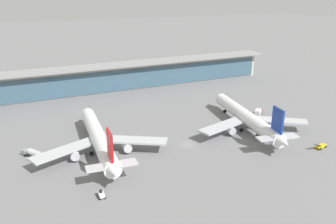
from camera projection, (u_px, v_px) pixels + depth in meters
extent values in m
plane|color=slate|center=(188.00, 144.00, 125.51)|extent=(1200.00, 1200.00, 0.00)
cylinder|color=white|center=(98.00, 137.00, 119.09)|extent=(10.15, 50.52, 5.30)
cone|color=white|center=(87.00, 113.00, 143.22)|extent=(5.63, 5.25, 5.19)
cone|color=white|center=(115.00, 172.00, 95.02)|extent=(5.31, 6.26, 4.77)
cube|color=black|center=(88.00, 113.00, 140.23)|extent=(4.17, 2.57, 0.64)
cube|color=#B7BABF|center=(65.00, 150.00, 111.58)|extent=(23.44, 13.45, 0.64)
cube|color=#B7BABF|center=(134.00, 140.00, 119.04)|extent=(22.52, 16.94, 0.64)
cylinder|color=silver|center=(75.00, 155.00, 112.60)|extent=(3.28, 4.10, 2.92)
cylinder|color=silver|center=(127.00, 147.00, 118.28)|extent=(3.28, 4.10, 2.92)
cube|color=red|center=(110.00, 145.00, 97.04)|extent=(1.26, 6.43, 8.22)
cube|color=#B7BABF|center=(112.00, 165.00, 98.19)|extent=(14.94, 5.42, 0.46)
cylinder|color=black|center=(92.00, 153.00, 117.15)|extent=(1.22, 1.38, 1.28)
cylinder|color=black|center=(109.00, 151.00, 119.06)|extent=(1.22, 1.38, 1.28)
cylinder|color=black|center=(91.00, 129.00, 138.34)|extent=(1.22, 1.38, 1.28)
cylinder|color=white|center=(246.00, 117.00, 138.64)|extent=(14.90, 50.32, 5.30)
cone|color=white|center=(219.00, 98.00, 163.52)|extent=(6.02, 5.68, 5.19)
cone|color=white|center=(283.00, 142.00, 113.82)|extent=(5.80, 6.64, 4.77)
cube|color=black|center=(222.00, 98.00, 160.44)|extent=(4.32, 2.92, 0.64)
cube|color=#B7BABF|center=(224.00, 126.00, 131.99)|extent=(23.57, 11.51, 0.64)
cube|color=#B7BABF|center=(277.00, 120.00, 137.46)|extent=(21.74, 18.45, 0.64)
cylinder|color=silver|center=(231.00, 130.00, 132.76)|extent=(3.61, 4.33, 2.92)
cylinder|color=silver|center=(271.00, 126.00, 136.92)|extent=(3.61, 4.33, 2.92)
cube|color=#193899|center=(278.00, 120.00, 115.97)|extent=(1.86, 6.40, 8.22)
cube|color=#B7BABF|center=(277.00, 137.00, 117.10)|extent=(15.12, 6.77, 0.46)
cylinder|color=black|center=(241.00, 130.00, 136.88)|extent=(1.32, 1.47, 1.28)
cylinder|color=black|center=(255.00, 129.00, 138.28)|extent=(1.32, 1.47, 1.28)
cylinder|color=black|center=(225.00, 111.00, 158.44)|extent=(1.32, 1.47, 1.28)
cube|color=olive|center=(259.00, 136.00, 130.97)|extent=(2.81, 3.16, 0.90)
cube|color=black|center=(259.00, 133.00, 130.99)|extent=(0.97, 0.97, 0.70)
cylinder|color=black|center=(261.00, 138.00, 130.11)|extent=(0.73, 0.90, 0.90)
cylinder|color=black|center=(257.00, 138.00, 130.30)|extent=(0.73, 0.90, 0.90)
cylinder|color=black|center=(260.00, 136.00, 131.94)|extent=(0.73, 0.90, 0.90)
cylinder|color=black|center=(256.00, 136.00, 132.13)|extent=(0.73, 0.90, 0.90)
cube|color=#B21E1E|center=(260.00, 111.00, 156.76)|extent=(2.85, 2.92, 1.50)
cube|color=black|center=(260.00, 110.00, 157.34)|extent=(1.40, 1.68, 0.70)
cube|color=silver|center=(258.00, 112.00, 153.03)|extent=(5.02, 4.69, 2.50)
cylinder|color=black|center=(257.00, 113.00, 156.74)|extent=(0.87, 0.79, 0.90)
cylinder|color=black|center=(262.00, 114.00, 155.90)|extent=(0.87, 0.79, 0.90)
cylinder|color=black|center=(255.00, 116.00, 152.63)|extent=(0.87, 0.79, 0.90)
cylinder|color=black|center=(259.00, 117.00, 151.79)|extent=(0.87, 0.79, 0.90)
cube|color=gray|center=(26.00, 152.00, 117.13)|extent=(3.09, 2.96, 1.50)
cylinder|color=silver|center=(35.00, 153.00, 114.47)|extent=(4.73, 5.87, 2.10)
cylinder|color=black|center=(25.00, 156.00, 116.02)|extent=(0.71, 0.91, 0.90)
cylinder|color=black|center=(31.00, 153.00, 117.78)|extent=(0.71, 0.91, 0.90)
cylinder|color=black|center=(36.00, 160.00, 113.13)|extent=(0.71, 0.91, 0.90)
cylinder|color=black|center=(42.00, 157.00, 114.89)|extent=(0.71, 0.91, 0.90)
cube|color=silver|center=(101.00, 194.00, 93.02)|extent=(1.54, 2.82, 0.90)
cube|color=black|center=(101.00, 191.00, 93.01)|extent=(0.71, 0.71, 0.70)
cylinder|color=black|center=(105.00, 197.00, 92.61)|extent=(0.29, 0.90, 0.90)
cylinder|color=black|center=(100.00, 198.00, 92.04)|extent=(0.29, 0.90, 0.90)
cylinder|color=black|center=(103.00, 193.00, 94.29)|extent=(0.29, 0.90, 0.90)
cylinder|color=black|center=(98.00, 195.00, 93.72)|extent=(0.29, 0.90, 0.90)
cube|color=yellow|center=(321.00, 146.00, 122.42)|extent=(5.06, 2.69, 0.60)
cube|color=black|center=(318.00, 145.00, 120.69)|extent=(4.05, 1.64, 1.72)
cylinder|color=black|center=(320.00, 149.00, 120.94)|extent=(0.94, 0.45, 0.90)
cylinder|color=black|center=(316.00, 147.00, 122.19)|extent=(0.94, 0.45, 0.90)
cylinder|color=black|center=(326.00, 146.00, 122.84)|extent=(0.94, 0.45, 0.90)
cylinder|color=black|center=(321.00, 145.00, 124.09)|extent=(0.94, 0.45, 0.90)
cube|color=beige|center=(117.00, 78.00, 192.76)|extent=(184.70, 8.00, 14.00)
cube|color=#3D5B70|center=(119.00, 81.00, 189.33)|extent=(181.01, 0.50, 11.20)
cube|color=gray|center=(117.00, 65.00, 188.55)|extent=(188.39, 12.80, 1.20)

